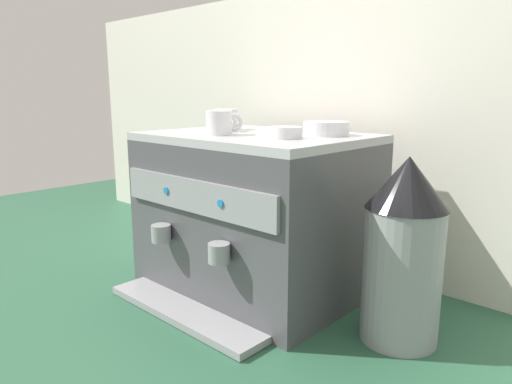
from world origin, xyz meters
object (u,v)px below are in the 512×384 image
object	(u,v)px
ceramic_cup_0	(225,119)
ceramic_cup_2	(220,123)
espresso_machine	(255,213)
ceramic_bowl_1	(326,129)
ceramic_cup_1	(219,121)
ceramic_bowl_0	(285,133)
milk_pitcher	(165,241)
coffee_grinder	(403,250)

from	to	relation	value
ceramic_cup_0	ceramic_cup_2	size ratio (longest dim) A/B	1.05
espresso_machine	ceramic_bowl_1	world-z (taller)	ceramic_bowl_1
ceramic_cup_1	ceramic_bowl_0	xyz separation A→B (m)	(0.29, -0.03, -0.02)
ceramic_bowl_0	ceramic_bowl_1	bearing A→B (deg)	77.83
ceramic_cup_0	ceramic_bowl_1	xyz separation A→B (m)	(0.37, 0.05, -0.01)
ceramic_bowl_0	milk_pitcher	distance (m)	0.74
ceramic_cup_2	ceramic_cup_1	bearing A→B (deg)	139.81
espresso_machine	ceramic_cup_2	distance (m)	0.30
ceramic_cup_1	ceramic_cup_2	bearing A→B (deg)	-40.19
milk_pitcher	ceramic_bowl_0	bearing A→B (deg)	-2.10
espresso_machine	ceramic_cup_0	bearing A→B (deg)	164.81
ceramic_cup_1	ceramic_cup_2	size ratio (longest dim) A/B	0.96
coffee_grinder	milk_pitcher	distance (m)	0.94
espresso_machine	ceramic_cup_0	xyz separation A→B (m)	(-0.19, 0.05, 0.28)
ceramic_bowl_0	ceramic_cup_1	bearing A→B (deg)	174.52
ceramic_cup_2	ceramic_bowl_0	bearing A→B (deg)	14.70
ceramic_cup_2	coffee_grinder	distance (m)	0.61
ceramic_cup_1	coffee_grinder	size ratio (longest dim) A/B	0.23
ceramic_cup_2	ceramic_bowl_0	size ratio (longest dim) A/B	1.19
coffee_grinder	ceramic_bowl_0	bearing A→B (deg)	-171.64
espresso_machine	coffee_grinder	distance (m)	0.48
espresso_machine	ceramic_cup_2	size ratio (longest dim) A/B	5.81
ceramic_cup_1	ceramic_bowl_1	xyz separation A→B (m)	(0.32, 0.12, -0.01)
ceramic_cup_2	ceramic_cup_0	bearing A→B (deg)	133.66
ceramic_cup_1	ceramic_bowl_0	distance (m)	0.30
ceramic_cup_2	ceramic_bowl_1	bearing A→B (deg)	40.59
ceramic_bowl_1	coffee_grinder	world-z (taller)	ceramic_bowl_1
ceramic_cup_0	ceramic_bowl_0	bearing A→B (deg)	-16.02
coffee_grinder	milk_pitcher	size ratio (longest dim) A/B	4.15
ceramic_cup_0	milk_pitcher	size ratio (longest dim) A/B	1.05
ceramic_cup_0	ceramic_bowl_1	world-z (taller)	ceramic_cup_0
ceramic_cup_1	ceramic_bowl_0	bearing A→B (deg)	-5.48
ceramic_cup_0	ceramic_cup_2	xyz separation A→B (m)	(0.14, -0.15, 0.00)
ceramic_cup_2	ceramic_bowl_0	distance (m)	0.21
ceramic_bowl_1	milk_pitcher	distance (m)	0.78
espresso_machine	ceramic_cup_1	xyz separation A→B (m)	(-0.14, -0.02, 0.28)
ceramic_bowl_0	milk_pitcher	world-z (taller)	ceramic_bowl_0
ceramic_bowl_0	ceramic_bowl_1	distance (m)	0.15
ceramic_cup_2	ceramic_bowl_1	world-z (taller)	ceramic_cup_2
ceramic_bowl_1	coffee_grinder	distance (m)	0.41
espresso_machine	ceramic_cup_0	world-z (taller)	ceramic_cup_0
ceramic_bowl_0	milk_pitcher	size ratio (longest dim) A/B	0.84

